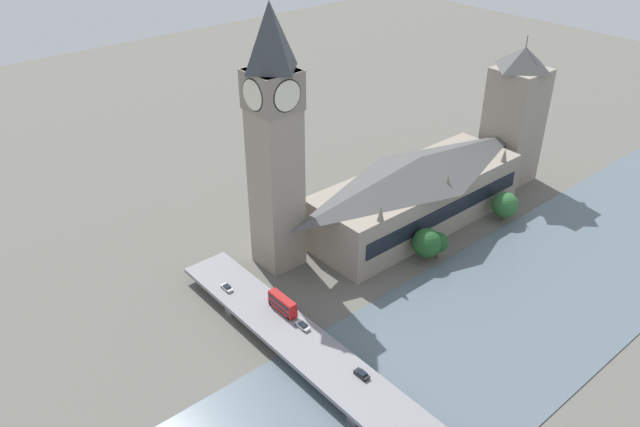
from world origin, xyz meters
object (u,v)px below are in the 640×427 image
object	(u,v)px
victoria_tower	(514,116)
road_bridge	(370,401)
clock_tower	(274,136)
double_decker_bus_mid	(283,303)
parliament_hall	(417,191)
car_northbound_lead	(227,288)
car_southbound_lead	(362,374)
car_northbound_tail	(303,326)

from	to	relation	value
victoria_tower	road_bridge	xyz separation A→B (m)	(-50.84, 125.21, -22.59)
clock_tower	double_decker_bus_mid	bearing A→B (deg)	144.81
parliament_hall	victoria_tower	world-z (taller)	victoria_tower
double_decker_bus_mid	car_northbound_lead	xyz separation A→B (m)	(18.03, 6.41, -1.94)
clock_tower	car_northbound_lead	distance (m)	45.51
clock_tower	road_bridge	distance (m)	77.35
clock_tower	car_southbound_lead	size ratio (longest dim) A/B	19.68
double_decker_bus_mid	car_northbound_tail	bearing A→B (deg)	178.77
road_bridge	clock_tower	bearing A→B (deg)	-18.65
clock_tower	double_decker_bus_mid	size ratio (longest dim) A/B	8.06
victoria_tower	road_bridge	bearing A→B (deg)	112.10
clock_tower	car_northbound_tail	distance (m)	53.93
road_bridge	car_northbound_lead	world-z (taller)	car_northbound_lead
clock_tower	road_bridge	xyz separation A→B (m)	(-62.93, 21.24, -39.63)
road_bridge	car_northbound_tail	size ratio (longest dim) A/B	32.08
road_bridge	car_southbound_lead	world-z (taller)	car_southbound_lead
clock_tower	car_southbound_lead	distance (m)	70.64
car_northbound_lead	road_bridge	bearing A→B (deg)	-177.20
victoria_tower	car_southbound_lead	size ratio (longest dim) A/B	13.74
road_bridge	double_decker_bus_mid	distance (m)	38.35
victoria_tower	parliament_hall	bearing A→B (deg)	90.06
victoria_tower	road_bridge	size ratio (longest dim) A/B	0.39
car_northbound_tail	car_southbound_lead	xyz separation A→B (m)	(-22.90, 0.24, 0.01)
car_southbound_lead	parliament_hall	bearing A→B (deg)	-57.03
road_bridge	victoria_tower	bearing A→B (deg)	-67.90
clock_tower	car_northbound_tail	size ratio (longest dim) A/B	17.80
road_bridge	double_decker_bus_mid	size ratio (longest dim) A/B	14.53
car_northbound_lead	car_southbound_lead	xyz separation A→B (m)	(-49.84, -5.98, 0.01)
car_southbound_lead	road_bridge	bearing A→B (deg)	152.44
parliament_hall	clock_tower	distance (m)	60.52
clock_tower	double_decker_bus_mid	distance (m)	47.27
road_bridge	car_southbound_lead	bearing A→B (deg)	-27.56
parliament_hall	car_northbound_lead	distance (m)	75.25
victoria_tower	car_southbound_lead	world-z (taller)	victoria_tower
car_northbound_tail	parliament_hall	bearing A→B (deg)	-72.43
double_decker_bus_mid	car_northbound_tail	xyz separation A→B (m)	(-8.91, 0.19, -1.94)
car_northbound_tail	car_northbound_lead	bearing A→B (deg)	13.01
parliament_hall	clock_tower	bearing A→B (deg)	76.53
double_decker_bus_mid	clock_tower	bearing A→B (deg)	-35.19
car_northbound_lead	clock_tower	bearing A→B (deg)	-73.97
parliament_hall	road_bridge	distance (m)	88.53
car_northbound_lead	car_northbound_tail	xyz separation A→B (m)	(-26.94, -6.22, -0.00)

